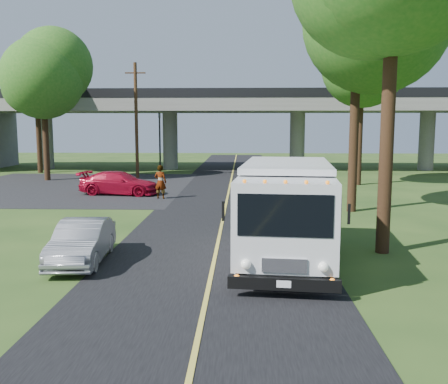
{
  "coord_description": "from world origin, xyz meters",
  "views": [
    {
      "loc": [
        0.86,
        -15.28,
        4.19
      ],
      "look_at": [
        0.15,
        3.93,
        1.6
      ],
      "focal_mm": 40.0,
      "sensor_mm": 36.0,
      "label": 1
    }
  ],
  "objects_px": {
    "traffic_signal": "(160,137)",
    "red_sedan": "(120,183)",
    "tree_right_far": "(365,64)",
    "utility_pole": "(136,120)",
    "tree_left_far": "(38,87)",
    "tree_right_mid": "(364,6)",
    "pedestrian": "(160,182)",
    "silver_sedan": "(82,242)",
    "tree_left_lot": "(45,74)",
    "step_van": "(286,209)"
  },
  "relations": [
    {
      "from": "tree_left_far",
      "to": "red_sedan",
      "type": "distance_m",
      "value": 18.17
    },
    {
      "from": "utility_pole",
      "to": "step_van",
      "type": "bearing_deg",
      "value": -68.14
    },
    {
      "from": "utility_pole",
      "to": "pedestrian",
      "type": "xyz_separation_m",
      "value": [
        3.7,
        -11.25,
        -3.62
      ]
    },
    {
      "from": "step_van",
      "to": "silver_sedan",
      "type": "height_order",
      "value": "step_van"
    },
    {
      "from": "tree_right_far",
      "to": "tree_left_lot",
      "type": "distance_m",
      "value": 23.09
    },
    {
      "from": "tree_left_lot",
      "to": "pedestrian",
      "type": "relative_size",
      "value": 5.39
    },
    {
      "from": "red_sedan",
      "to": "silver_sedan",
      "type": "height_order",
      "value": "red_sedan"
    },
    {
      "from": "tree_right_far",
      "to": "tree_left_lot",
      "type": "height_order",
      "value": "tree_right_far"
    },
    {
      "from": "pedestrian",
      "to": "tree_left_lot",
      "type": "bearing_deg",
      "value": -28.26
    },
    {
      "from": "silver_sedan",
      "to": "pedestrian",
      "type": "relative_size",
      "value": 2.02
    },
    {
      "from": "traffic_signal",
      "to": "tree_left_far",
      "type": "relative_size",
      "value": 0.53
    },
    {
      "from": "tree_right_mid",
      "to": "pedestrian",
      "type": "distance_m",
      "value": 13.93
    },
    {
      "from": "tree_right_mid",
      "to": "tree_right_far",
      "type": "relative_size",
      "value": 1.16
    },
    {
      "from": "traffic_signal",
      "to": "red_sedan",
      "type": "distance_m",
      "value": 11.86
    },
    {
      "from": "tree_left_lot",
      "to": "silver_sedan",
      "type": "relative_size",
      "value": 2.67
    },
    {
      "from": "tree_left_lot",
      "to": "traffic_signal",
      "type": "bearing_deg",
      "value": 28.11
    },
    {
      "from": "utility_pole",
      "to": "pedestrian",
      "type": "bearing_deg",
      "value": -71.8
    },
    {
      "from": "tree_right_far",
      "to": "tree_left_lot",
      "type": "bearing_deg",
      "value": 175.03
    },
    {
      "from": "utility_pole",
      "to": "pedestrian",
      "type": "distance_m",
      "value": 12.39
    },
    {
      "from": "tree_right_mid",
      "to": "silver_sedan",
      "type": "distance_m",
      "value": 16.66
    },
    {
      "from": "tree_left_far",
      "to": "traffic_signal",
      "type": "bearing_deg",
      "value": -9.65
    },
    {
      "from": "traffic_signal",
      "to": "step_van",
      "type": "bearing_deg",
      "value": -72.6
    },
    {
      "from": "traffic_signal",
      "to": "tree_right_mid",
      "type": "relative_size",
      "value": 0.41
    },
    {
      "from": "utility_pole",
      "to": "tree_left_lot",
      "type": "relative_size",
      "value": 0.86
    },
    {
      "from": "traffic_signal",
      "to": "silver_sedan",
      "type": "distance_m",
      "value": 26.76
    },
    {
      "from": "tree_right_mid",
      "to": "tree_left_lot",
      "type": "height_order",
      "value": "tree_right_mid"
    },
    {
      "from": "tree_left_lot",
      "to": "tree_right_far",
      "type": "bearing_deg",
      "value": -4.97
    },
    {
      "from": "tree_right_far",
      "to": "tree_left_far",
      "type": "xyz_separation_m",
      "value": [
        -26.0,
        8.0,
        -0.85
      ]
    },
    {
      "from": "tree_right_mid",
      "to": "red_sedan",
      "type": "distance_m",
      "value": 16.7
    },
    {
      "from": "traffic_signal",
      "to": "tree_left_far",
      "type": "height_order",
      "value": "tree_left_far"
    },
    {
      "from": "traffic_signal",
      "to": "tree_right_mid",
      "type": "distance_m",
      "value": 22.13
    },
    {
      "from": "tree_right_mid",
      "to": "pedestrian",
      "type": "bearing_deg",
      "value": 159.03
    },
    {
      "from": "red_sedan",
      "to": "pedestrian",
      "type": "bearing_deg",
      "value": -113.29
    },
    {
      "from": "silver_sedan",
      "to": "tree_left_lot",
      "type": "bearing_deg",
      "value": 109.24
    },
    {
      "from": "tree_right_far",
      "to": "utility_pole",
      "type": "bearing_deg",
      "value": 166.0
    },
    {
      "from": "traffic_signal",
      "to": "utility_pole",
      "type": "relative_size",
      "value": 0.58
    },
    {
      "from": "red_sedan",
      "to": "tree_right_far",
      "type": "bearing_deg",
      "value": -63.27
    },
    {
      "from": "tree_left_lot",
      "to": "tree_left_far",
      "type": "height_order",
      "value": "tree_left_lot"
    },
    {
      "from": "tree_right_mid",
      "to": "tree_left_lot",
      "type": "bearing_deg",
      "value": 147.24
    },
    {
      "from": "red_sedan",
      "to": "utility_pole",
      "type": "bearing_deg",
      "value": 13.32
    },
    {
      "from": "tree_left_far",
      "to": "silver_sedan",
      "type": "bearing_deg",
      "value": -65.8
    },
    {
      "from": "utility_pole",
      "to": "pedestrian",
      "type": "relative_size",
      "value": 4.62
    },
    {
      "from": "tree_right_far",
      "to": "red_sedan",
      "type": "height_order",
      "value": "tree_right_far"
    },
    {
      "from": "traffic_signal",
      "to": "tree_right_far",
      "type": "bearing_deg",
      "value": -22.07
    },
    {
      "from": "utility_pole",
      "to": "silver_sedan",
      "type": "bearing_deg",
      "value": -81.96
    },
    {
      "from": "tree_right_mid",
      "to": "pedestrian",
      "type": "height_order",
      "value": "tree_right_mid"
    },
    {
      "from": "tree_left_far",
      "to": "tree_right_far",
      "type": "bearing_deg",
      "value": -17.1
    },
    {
      "from": "tree_right_far",
      "to": "red_sedan",
      "type": "bearing_deg",
      "value": -161.04
    },
    {
      "from": "tree_right_far",
      "to": "step_van",
      "type": "height_order",
      "value": "tree_right_far"
    },
    {
      "from": "silver_sedan",
      "to": "tree_left_far",
      "type": "bearing_deg",
      "value": 109.89
    }
  ]
}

